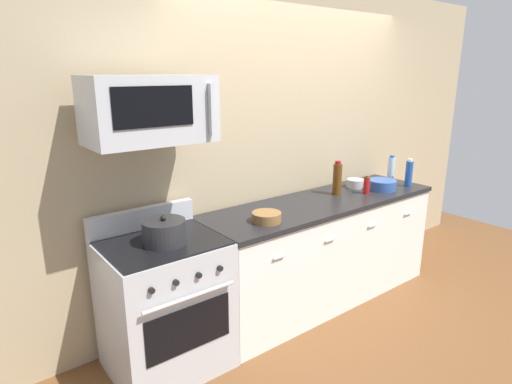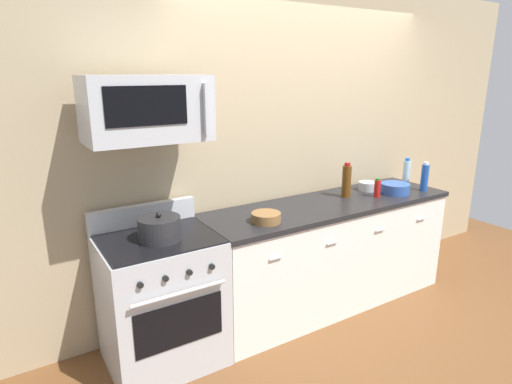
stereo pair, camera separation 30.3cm
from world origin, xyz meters
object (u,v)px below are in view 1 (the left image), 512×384
Objects in this scene: bottle_hot_sauce_red at (367,185)px; bowl_wooden_salad at (267,217)px; bottle_soda_blue at (409,173)px; bowl_blue_mixing at (382,185)px; bowl_steel_prep at (355,183)px; bottle_wine_amber at (337,179)px; bottle_water_clear at (391,170)px; microwave at (149,110)px; stockpot at (164,232)px; range_oven at (165,304)px.

bowl_wooden_salad is (-1.17, -0.03, -0.04)m from bottle_hot_sauce_red.
bottle_soda_blue is 1.05× the size of bowl_blue_mixing.
bowl_steel_prep is at bearing 146.72° from bottle_soda_blue.
bowl_blue_mixing is (0.45, -0.15, -0.09)m from bottle_wine_amber.
bottle_water_clear is 1.65m from bowl_wooden_salad.
microwave is 2.46× the size of bottle_wine_amber.
stockpot is at bearing 178.73° from bowl_blue_mixing.
bottle_wine_amber is (1.71, 0.00, -0.69)m from microwave.
range_oven is at bearing 179.74° from bottle_water_clear.
bottle_soda_blue is at bearing -74.20° from bottle_water_clear.
bowl_wooden_salad is 1.30× the size of bowl_steel_prep.
stockpot is at bearing 178.73° from bottle_hot_sauce_red.
microwave reaches higher than stockpot.
bowl_steel_prep is at bearing 163.36° from bottle_water_clear.
range_oven is at bearing 90.00° from stockpot.
bottle_wine_amber is 0.34m from bowl_steel_prep.
stockpot reaches higher than bowl_steel_prep.
bottle_soda_blue is (0.52, -0.08, 0.05)m from bottle_hot_sauce_red.
bowl_blue_mixing is at bearing 1.11° from bowl_wooden_salad.
bottle_soda_blue is at bearing -16.72° from bottle_wine_amber.
bowl_blue_mixing reaches higher than bowl_steel_prep.
range_oven is 2.22m from bowl_blue_mixing.
stockpot is (-1.94, 0.04, 0.00)m from bottle_hot_sauce_red.
microwave is 2.51m from bottle_water_clear.
bottle_hot_sauce_red is 0.77× the size of bowl_wooden_salad.
bottle_soda_blue is 0.97× the size of stockpot.
bottle_hot_sauce_red is 0.61× the size of stockpot.
bottle_soda_blue is (0.75, -0.22, -0.02)m from bottle_wine_amber.
stockpot is (-2.16, 0.05, 0.03)m from bowl_blue_mixing.
microwave is 4.52× the size of bowl_steel_prep.
stockpot is at bearing 177.12° from bottle_soda_blue.
stockpot is at bearing -178.99° from bottle_water_clear.
bottle_wine_amber is 1.41× the size of bowl_wooden_salad.
bottle_water_clear is 1.69× the size of bowl_steel_prep.
bottle_water_clear is 0.48m from bottle_hot_sauce_red.
bottle_soda_blue reaches higher than bottle_hot_sauce_red.
range_oven reaches higher than bowl_blue_mixing.
microwave reaches higher than bottle_wine_amber.
bottle_wine_amber reaches higher than bottle_soda_blue.
bottle_hot_sauce_red is 0.55× the size of bottle_wine_amber.
bottle_wine_amber reaches higher than bowl_steel_prep.
range_oven is at bearing 175.88° from bottle_soda_blue.
bottle_water_clear is at bearing -1.32° from microwave.
bottle_soda_blue is 2.46m from stockpot.
bowl_wooden_salad is at bearing -178.89° from bowl_blue_mixing.
bottle_water_clear reaches higher than bowl_steel_prep.
bottle_hot_sauce_red is at bearing -114.95° from bowl_steel_prep.
bowl_steel_prep is at bearing 10.34° from bowl_wooden_salad.
microwave is 3.48× the size of bowl_wooden_salad.
microwave is 0.76m from stockpot.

